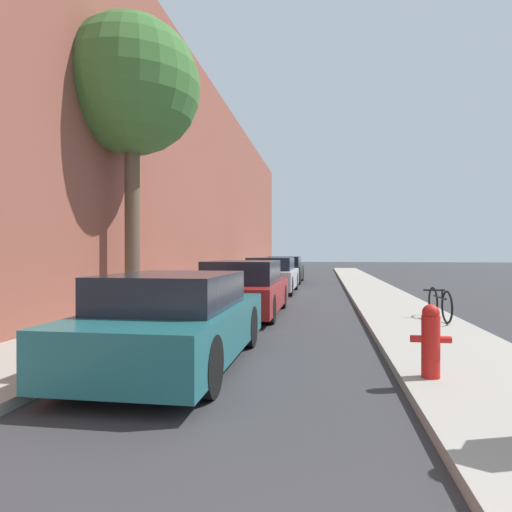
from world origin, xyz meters
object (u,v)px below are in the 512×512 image
Objects in this scene: parked_car_silver at (272,275)px; street_tree_near at (132,88)px; parked_car_red at (244,289)px; bicycle at (440,304)px; parked_car_teal at (176,321)px; fire_hydrant at (431,340)px; parked_car_black at (285,270)px.

street_tree_near is (-2.36, -7.20, 4.62)m from parked_car_silver.
parked_car_silver is (-0.05, 6.14, 0.02)m from parked_car_red.
parked_car_red is 2.74× the size of bicycle.
parked_car_silver is at bearing 90.15° from parked_car_teal.
parked_car_silver is 8.88m from street_tree_near.
parked_car_black is at bearing 100.30° from fire_hydrant.
fire_hydrant is (3.13, -0.51, -0.06)m from parked_car_teal.
parked_car_black is 5.48× the size of fire_hydrant.
parked_car_black is at bearing 79.79° from street_tree_near.
parked_car_red is at bearing -89.53° from parked_car_silver.
street_tree_near reaches higher than parked_car_teal.
parked_car_black is (-0.01, 5.86, -0.01)m from parked_car_silver.
parked_car_silver is 0.68× the size of street_tree_near.
fire_hydrant reaches higher than bicycle.
fire_hydrant is at bearing -74.74° from parked_car_silver.
parked_car_teal is at bearing -89.88° from parked_car_black.
bicycle is (4.36, -12.99, -0.18)m from parked_car_black.
street_tree_near is at bearing 121.57° from parked_car_teal.
fire_hydrant is at bearing -9.31° from parked_car_teal.
parked_car_teal is at bearing -58.43° from street_tree_near.
street_tree_near is (-2.39, 3.89, 4.67)m from parked_car_teal.
parked_car_teal is at bearing -89.85° from parked_car_silver.
street_tree_near reaches higher than parked_car_red.
bicycle is at bearing 75.11° from fire_hydrant.
parked_car_black reaches higher than fire_hydrant.
parked_car_silver is 8.36m from bicycle.
bicycle is (6.71, 0.07, -4.82)m from street_tree_near.
parked_car_black is 17.74m from fire_hydrant.
parked_car_black is 13.70m from bicycle.
parked_car_teal is at bearing -90.24° from parked_car_red.
fire_hydrant is 0.51× the size of bicycle.
parked_car_teal is at bearing -140.17° from bicycle.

